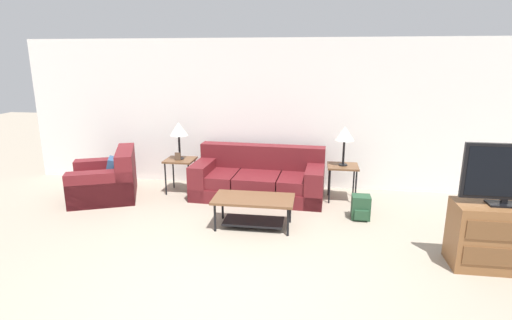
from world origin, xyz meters
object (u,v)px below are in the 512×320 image
Objects in this scene: television at (509,173)px; backpack at (361,208)px; table_lamp_right at (345,134)px; tv_console at (498,236)px; couch at (259,180)px; armchair at (107,181)px; side_table_right at (343,169)px; table_lamp_left at (179,130)px; side_table_left at (180,163)px; coffee_table at (254,205)px.

television reaches higher than backpack.
table_lamp_right is 0.65× the size of tv_console.
couch is 1.58m from table_lamp_right.
television reaches higher than armchair.
table_lamp_right is at bearing 0.00° from side_table_right.
couch is at bearing -1.16° from table_lamp_left.
side_table_left is (1.13, 0.45, 0.23)m from armchair.
side_table_left is 1.68× the size of backpack.
couch is at bearing -178.84° from table_lamp_right.
coffee_table is (2.60, -0.83, 0.03)m from armchair.
side_table_left is 0.93× the size of table_lamp_right.
table_lamp_right reaches higher than couch.
armchair is at bearing 164.48° from tv_console.
tv_console is (1.57, -1.96, -0.73)m from table_lamp_right.
couch is 3.44× the size of table_lamp_left.
table_lamp_right is 1.82× the size of backpack.
side_table_left reaches higher than backpack.
television reaches higher than side_table_right.
coffee_table is at bearing 166.54° from television.
side_table_left is 4.77m from television.
table_lamp_right reaches higher than coffee_table.
side_table_left is 0.93× the size of table_lamp_left.
coffee_table is 2.10m from table_lamp_left.
table_lamp_left is (-2.74, 0.00, 0.58)m from side_table_right.
table_lamp_left is (1.13, 0.45, 0.81)m from armchair.
armchair reaches higher than side_table_left.
coffee_table is 1.73× the size of table_lamp_right.
television reaches higher than side_table_left.
armchair is 4.11m from backpack.
couch is 1.57× the size of armchair.
backpack is at bearing 138.39° from television.
table_lamp_right is at bearing 0.00° from table_lamp_left.
tv_console is at bearing -51.24° from table_lamp_right.
television reaches higher than tv_console.
side_table_right is (1.26, 1.28, 0.21)m from coffee_table.
table_lamp_right is (1.37, 0.03, 0.80)m from couch.
armchair is 2.37× the size of side_table_left.
couch is 2.24× the size of tv_console.
armchair is 5.70m from television.
couch is 2.36× the size of television.
couch is 3.72× the size of side_table_left.
tv_console is (2.83, -0.68, 0.05)m from coffee_table.
tv_console reaches higher than side_table_right.
backpack is at bearing 18.99° from coffee_table.
table_lamp_left is at bearing 180.00° from side_table_right.
side_table_right reaches higher than coffee_table.
backpack is (4.09, -0.32, -0.11)m from armchair.
table_lamp_right is 2.51m from television.
couch reaches higher than backpack.
couch is at bearing 146.70° from television.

